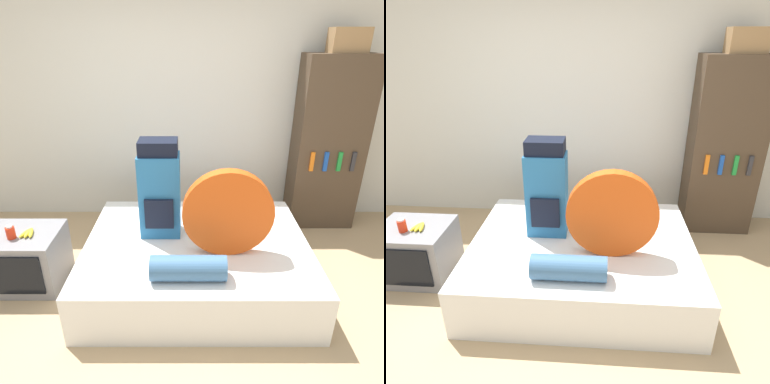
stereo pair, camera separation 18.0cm
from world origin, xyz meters
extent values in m
plane|color=tan|center=(0.00, 0.00, 0.00)|extent=(16.00, 16.00, 0.00)
cube|color=silver|center=(0.00, 1.97, 1.30)|extent=(8.00, 0.05, 2.60)
cube|color=white|center=(0.15, 0.64, 0.21)|extent=(1.87, 1.48, 0.42)
cube|color=#23669E|center=(-0.16, 0.76, 0.78)|extent=(0.34, 0.23, 0.72)
cube|color=black|center=(-0.16, 0.77, 1.20)|extent=(0.31, 0.21, 0.12)
cube|color=black|center=(-0.16, 0.63, 0.67)|extent=(0.24, 0.03, 0.26)
cylinder|color=#D14C14|center=(0.39, 0.46, 0.77)|extent=(0.70, 0.10, 0.70)
cylinder|color=#3D668E|center=(0.09, 0.12, 0.51)|extent=(0.54, 0.18, 0.18)
cube|color=gray|center=(-1.33, 0.62, 0.25)|extent=(0.62, 0.51, 0.49)
cube|color=black|center=(-1.33, 0.36, 0.26)|extent=(0.50, 0.02, 0.36)
cylinder|color=red|center=(-1.37, 0.55, 0.55)|extent=(0.07, 0.07, 0.10)
cylinder|color=white|center=(-1.37, 0.55, 0.60)|extent=(0.05, 0.05, 0.02)
ellipsoid|color=yellow|center=(-1.28, 0.60, 0.51)|extent=(0.08, 0.16, 0.03)
ellipsoid|color=yellow|center=(-1.26, 0.60, 0.51)|extent=(0.03, 0.16, 0.03)
ellipsoid|color=yellow|center=(-1.23, 0.60, 0.51)|extent=(0.08, 0.16, 0.03)
cube|color=#473828|center=(1.58, 1.72, 0.93)|extent=(0.72, 0.36, 1.86)
cube|color=orange|center=(1.37, 1.53, 0.81)|extent=(0.04, 0.02, 0.21)
cube|color=#194CB2|center=(1.51, 1.53, 0.81)|extent=(0.04, 0.02, 0.21)
cube|color=#1E8E38|center=(1.65, 1.53, 0.81)|extent=(0.04, 0.02, 0.21)
cube|color=#2D2D33|center=(1.80, 1.53, 0.81)|extent=(0.04, 0.02, 0.21)
cube|color=#99754C|center=(1.60, 1.69, 1.97)|extent=(0.35, 0.20, 0.23)
camera|label=1|loc=(0.11, -1.85, 2.01)|focal=32.00mm
camera|label=2|loc=(0.29, -1.84, 2.01)|focal=32.00mm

